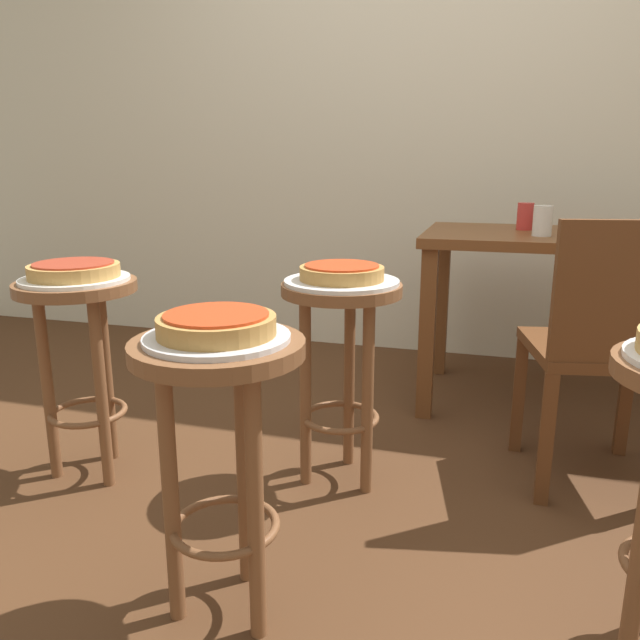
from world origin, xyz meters
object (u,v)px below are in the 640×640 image
Objects in this scene: serving_plate_rear at (342,282)px; cup_near_edge at (543,221)px; serving_plate_foreground at (217,338)px; pizza_leftside at (74,270)px; stool_foreground at (221,417)px; wooden_chair at (605,345)px; stool_rear at (341,338)px; cup_far_edge at (525,216)px; pizza_rear at (342,272)px; condiment_shaker at (543,223)px; pizza_foreground at (217,324)px; stool_leftside at (81,335)px; serving_plate_leftside at (75,279)px; dining_table at (564,261)px.

cup_near_edge is at bearing 51.40° from serving_plate_rear.
pizza_leftside is (-0.70, 0.47, 0.03)m from serving_plate_foreground.
wooden_chair is (0.87, 0.83, -0.01)m from stool_foreground.
cup_far_edge is (0.54, 0.96, 0.30)m from stool_rear.
serving_plate_rear is (0.09, 0.66, 0.00)m from serving_plate_foreground.
condiment_shaker is at bearing 55.96° from pizza_rear.
cup_far_edge is 0.09m from condiment_shaker.
pizza_foreground reaches higher than stool_leftside.
pizza_leftside is at bearing 145.99° from serving_plate_foreground.
stool_foreground is 2.12× the size of serving_plate_foreground.
stool_foreground is 1.60m from cup_near_edge.
serving_plate_leftside is 0.82m from serving_plate_rear.
serving_plate_leftside is (-0.00, 0.00, 0.18)m from stool_leftside.
pizza_foreground is 0.38× the size of stool_leftside.
pizza_rear is 0.96m from cup_near_edge.
serving_plate_leftside is 2.85× the size of cup_near_edge.
cup_far_edge is at bearing 105.63° from cup_near_edge.
cup_far_edge is at bearing 40.72° from stool_leftside.
stool_rear is 8.60× the size of condiment_shaker.
condiment_shaker reaches higher than pizza_rear.
wooden_chair is at bearing 12.54° from pizza_rear.
cup_near_edge is 0.15m from condiment_shaker.
dining_table reaches higher than stool_rear.
serving_plate_leftside is (-0.70, 0.47, 0.18)m from stool_foreground.
serving_plate_leftside is 1.83m from dining_table.
dining_table is 0.25m from cup_far_edge.
serving_plate_foreground is (0.00, 0.00, 0.18)m from stool_foreground.
condiment_shaker is at bearing 65.82° from serving_plate_foreground.
stool_leftside is 1.97× the size of serving_plate_leftside.
cup_far_edge is at bearing 68.68° from stool_foreground.
serving_plate_leftside is 2.96× the size of cup_far_edge.
pizza_leftside is 1.07× the size of pizza_rear.
dining_table is at bearing 35.34° from stool_leftside.
cup_far_edge is at bearing 40.72° from serving_plate_leftside.
wooden_chair reaches higher than pizza_foreground.
serving_plate_foreground is 0.28× the size of dining_table.
stool_rear is at bearing -124.04° from condiment_shaker.
condiment_shaker is (0.01, 0.15, -0.02)m from cup_near_edge.
stool_foreground is 0.18m from serving_plate_foreground.
serving_plate_leftside is 1.62m from wooden_chair.
pizza_rear is at bearing 90.00° from stool_rear.
stool_leftside is 1.79m from condiment_shaker.
cup_near_edge reaches higher than serving_plate_foreground.
wooden_chair is at bearing 12.99° from serving_plate_leftside.
stool_leftside is 1.61m from wooden_chair.
cup_far_edge is at bearing 68.68° from serving_plate_foreground.
stool_rear is 2.54× the size of pizza_rear.
stool_leftside is (-0.70, 0.47, 0.00)m from stool_foreground.
pizza_foreground is 0.67m from serving_plate_rear.
pizza_leftside is at bearing 180.00° from stool_leftside.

